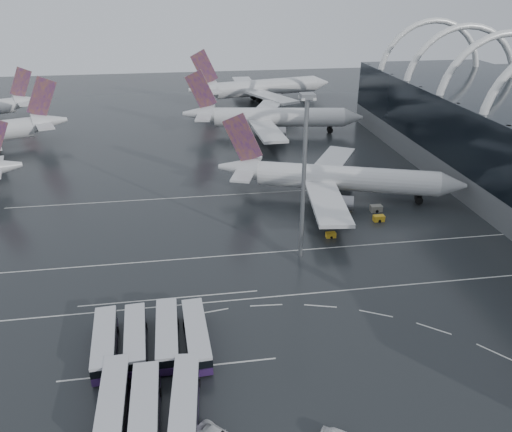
{
  "coord_description": "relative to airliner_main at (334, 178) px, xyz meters",
  "views": [
    {
      "loc": [
        -20.39,
        -66.57,
        45.71
      ],
      "look_at": [
        -8.15,
        13.28,
        7.0
      ],
      "focal_mm": 35.0,
      "sensor_mm": 36.0,
      "label": 1
    }
  ],
  "objects": [
    {
      "name": "gse_cart_belly_a",
      "position": [
        5.92,
        -13.28,
        -4.09
      ],
      "size": [
        2.26,
        1.34,
        1.23
      ],
      "primitive_type": "cube",
      "color": "gold",
      "rests_on": "ground"
    },
    {
      "name": "bus_bay_line_south",
      "position": [
        -36.99,
        -50.8,
        -4.71
      ],
      "size": [
        28.0,
        0.25,
        0.01
      ],
      "primitive_type": "cube",
      "color": "beige",
      "rests_on": "ground"
    },
    {
      "name": "bus_row_near_c",
      "position": [
        -37.13,
        -45.8,
        -2.96
      ],
      "size": [
        3.23,
        12.97,
        3.18
      ],
      "rotation": [
        0.0,
        0.0,
        1.58
      ],
      "color": "#281646",
      "rests_on": "ground"
    },
    {
      "name": "bus_row_far_b",
      "position": [
        -39.48,
        -59.55,
        -2.87
      ],
      "size": [
        3.36,
        13.64,
        3.35
      ],
      "rotation": [
        0.0,
        0.0,
        1.58
      ],
      "color": "#281646",
      "rests_on": "ground"
    },
    {
      "name": "bus_row_near_d",
      "position": [
        -33.2,
        -46.57,
        -2.95
      ],
      "size": [
        3.65,
        13.16,
        3.21
      ],
      "rotation": [
        0.0,
        0.0,
        1.62
      ],
      "color": "#281646",
      "rests_on": "ground"
    },
    {
      "name": "bus_row_far_a",
      "position": [
        -43.14,
        -57.37,
        -2.93
      ],
      "size": [
        3.29,
        13.23,
        3.25
      ],
      "rotation": [
        0.0,
        0.0,
        1.58
      ],
      "color": "#281646",
      "rests_on": "ground"
    },
    {
      "name": "lane_marking_near",
      "position": [
        -12.99,
        -36.8,
        -4.71
      ],
      "size": [
        120.0,
        0.25,
        0.01
      ],
      "primitive_type": "cube",
      "color": "beige",
      "rests_on": "ground"
    },
    {
      "name": "lane_marking_mid",
      "position": [
        -12.99,
        -22.8,
        -4.71
      ],
      "size": [
        120.0,
        0.25,
        0.01
      ],
      "primitive_type": "cube",
      "color": "beige",
      "rests_on": "ground"
    },
    {
      "name": "airliner_main",
      "position": [
        0.0,
        0.0,
        0.0
      ],
      "size": [
        54.15,
        46.94,
        18.81
      ],
      "rotation": [
        0.0,
        0.0,
        -0.33
      ],
      "color": "silver",
      "rests_on": "ground"
    },
    {
      "name": "floodlight_mast",
      "position": [
        -13.46,
        -24.76,
        13.73
      ],
      "size": [
        2.25,
        2.25,
        29.32
      ],
      "color": "gray",
      "rests_on": "ground"
    },
    {
      "name": "airliner_gate_c",
      "position": [
        -1.33,
        99.55,
        0.68
      ],
      "size": [
        60.17,
        54.61,
        21.56
      ],
      "rotation": [
        0.0,
        0.0,
        0.22
      ],
      "color": "silver",
      "rests_on": "ground"
    },
    {
      "name": "lane_marking_far",
      "position": [
        -12.99,
        5.2,
        -4.71
      ],
      "size": [
        120.0,
        0.25,
        0.01
      ],
      "primitive_type": "cube",
      "color": "beige",
      "rests_on": "ground"
    },
    {
      "name": "gse_cart_belly_c",
      "position": [
        -5.99,
        -18.75,
        -4.19
      ],
      "size": [
        1.91,
        1.13,
        1.04
      ],
      "primitive_type": "cube",
      "color": "gold",
      "rests_on": "ground"
    },
    {
      "name": "bus_row_near_b",
      "position": [
        -41.38,
        -45.9,
        -3.04
      ],
      "size": [
        3.5,
        12.47,
        3.04
      ],
      "rotation": [
        0.0,
        0.0,
        1.63
      ],
      "color": "#281646",
      "rests_on": "ground"
    },
    {
      "name": "bus_row_near_a",
      "position": [
        -45.36,
        -46.35,
        -2.98
      ],
      "size": [
        3.8,
        12.94,
        3.14
      ],
      "rotation": [
        0.0,
        0.0,
        1.64
      ],
      "color": "#281646",
      "rests_on": "ground"
    },
    {
      "name": "bus_bay_line_north",
      "position": [
        -36.99,
        -34.8,
        -4.71
      ],
      "size": [
        28.0,
        0.25,
        0.01
      ],
      "primitive_type": "cube",
      "color": "beige",
      "rests_on": "ground"
    },
    {
      "name": "ground",
      "position": [
        -12.99,
        -34.8,
        -4.71
      ],
      "size": [
        420.0,
        420.0,
        0.0
      ],
      "primitive_type": "plane",
      "color": "black",
      "rests_on": "ground"
    },
    {
      "name": "gse_cart_belly_b",
      "position": [
        7.1,
        -8.64,
        -4.03
      ],
      "size": [
        2.5,
        1.48,
        1.36
      ],
      "primitive_type": "cube",
      "color": "slate",
      "rests_on": "ground"
    },
    {
      "name": "gse_cart_belly_e",
      "position": [
        1.51,
        -6.08,
        -4.17
      ],
      "size": [
        2.0,
        1.18,
        1.09
      ],
      "primitive_type": "cube",
      "color": "gold",
      "rests_on": "ground"
    },
    {
      "name": "airliner_gate_b",
      "position": [
        -5.08,
        54.22,
        0.33
      ],
      "size": [
        57.89,
        51.45,
        20.13
      ],
      "rotation": [
        0.0,
        0.0,
        -0.16
      ],
      "color": "silver",
      "rests_on": "ground"
    },
    {
      "name": "bus_row_far_c",
      "position": [
        -35.02,
        -58.39,
        -2.94
      ],
      "size": [
        3.96,
        13.31,
        3.23
      ],
      "rotation": [
        0.0,
        0.0,
        1.49
      ],
      "color": "#281646",
      "rests_on": "ground"
    }
  ]
}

